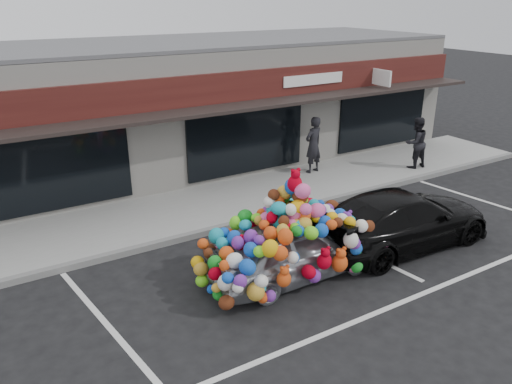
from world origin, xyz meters
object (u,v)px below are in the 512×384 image
toy_car (293,242)px  pedestrian_a (313,145)px  black_sedan (402,219)px  pedestrian_b (416,143)px

toy_car → pedestrian_a: (4.31, 4.99, 0.29)m
pedestrian_a → black_sedan: bearing=65.3°
toy_car → pedestrian_b: bearing=-64.2°
toy_car → pedestrian_a: size_ratio=2.17×
toy_car → pedestrian_b: size_ratio=2.34×
pedestrian_a → pedestrian_b: pedestrian_a is taller
toy_car → pedestrian_a: bearing=-40.1°
pedestrian_a → pedestrian_b: size_ratio=1.08×
toy_car → pedestrian_a: 6.60m
black_sedan → pedestrian_a: 5.32m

